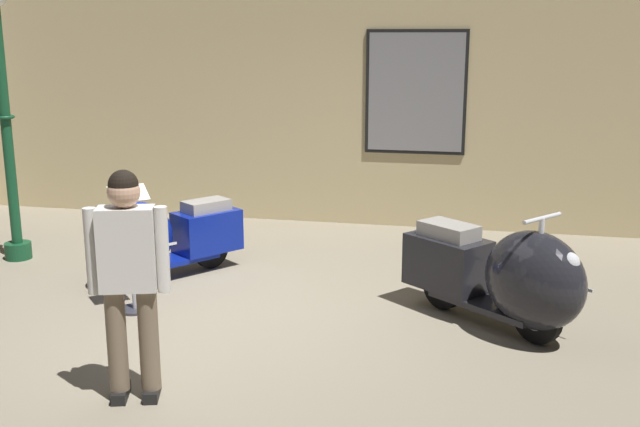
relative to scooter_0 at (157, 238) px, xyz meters
name	(u,v)px	position (x,y,z in m)	size (l,w,h in m)	color
ground_plane	(227,320)	(1.02, -0.90, -0.43)	(60.00, 60.00, 0.00)	gray
showroom_back_wall	(304,71)	(0.85, 2.75, 1.50)	(18.00, 0.63, 3.87)	#CCB784
scooter_0	(157,238)	(0.00, 0.00, 0.00)	(1.28, 1.51, 0.95)	black
scooter_1	(506,276)	(3.32, -0.63, 0.04)	(1.61, 1.43, 1.03)	black
lamppost	(4,107)	(-1.81, 0.35, 1.21)	(0.29, 0.29, 2.94)	#144728
visitor_0	(129,270)	(0.89, -2.38, 0.47)	(0.51, 0.32, 1.56)	black
info_stanchion	(132,260)	(0.15, -0.86, 0.03)	(0.39, 0.38, 1.12)	#333338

